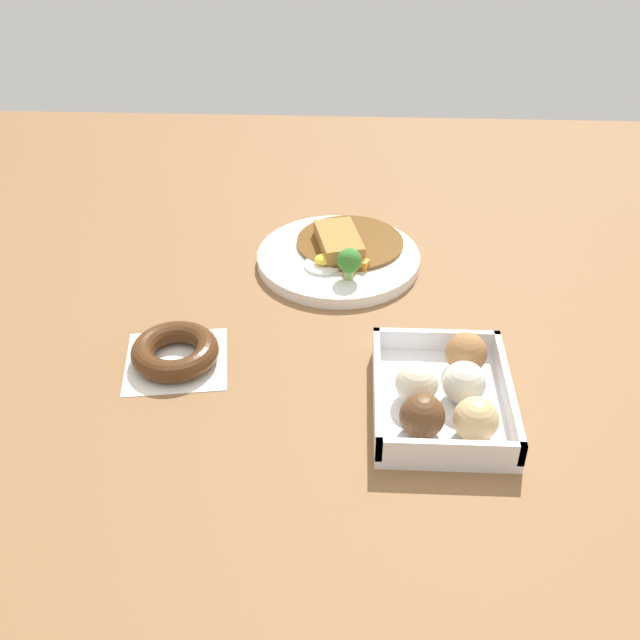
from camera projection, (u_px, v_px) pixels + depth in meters
ground_plane at (351, 327)px, 1.07m from camera, size 1.60×1.60×0.00m
curry_plate at (342, 255)px, 1.20m from camera, size 0.25×0.25×0.07m
donut_box at (449, 395)px, 0.92m from camera, size 0.21×0.16×0.06m
chocolate_ring_donut at (178, 352)px, 1.00m from camera, size 0.15×0.15×0.03m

